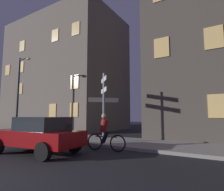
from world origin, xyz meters
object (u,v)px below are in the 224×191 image
at_px(signpost, 104,101).
at_px(car_near_right, 39,134).
at_px(street_lamp, 20,88).
at_px(cyclist, 105,133).

height_order(signpost, car_near_right, signpost).
bearing_deg(street_lamp, car_near_right, -26.12).
height_order(signpost, street_lamp, street_lamp).
height_order(car_near_right, cyclist, cyclist).
bearing_deg(car_near_right, street_lamp, 153.88).
distance_m(street_lamp, car_near_right, 8.68).
bearing_deg(cyclist, street_lamp, 169.45).
relative_size(signpost, cyclist, 2.03).
bearing_deg(signpost, car_near_right, -108.00).
bearing_deg(car_near_right, signpost, 72.00).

